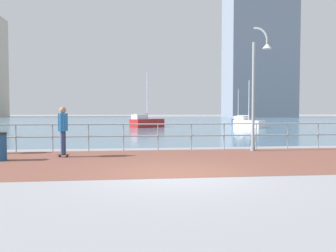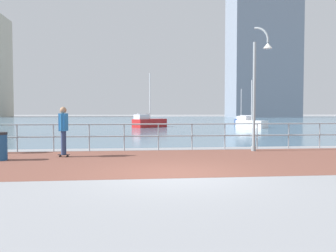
# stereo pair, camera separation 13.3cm
# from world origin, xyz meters

# --- Properties ---
(ground) EXTENTS (220.00, 220.00, 0.00)m
(ground) POSITION_xyz_m (0.00, 40.00, 0.00)
(ground) COLOR gray
(brick_paving) EXTENTS (28.00, 5.88, 0.01)m
(brick_paving) POSITION_xyz_m (0.00, 2.41, 0.00)
(brick_paving) COLOR brown
(brick_paving) RESTS_ON ground
(harbor_water) EXTENTS (180.00, 88.00, 0.00)m
(harbor_water) POSITION_xyz_m (0.00, 50.35, 0.00)
(harbor_water) COLOR slate
(harbor_water) RESTS_ON ground
(waterfront_railing) EXTENTS (25.25, 0.06, 1.11)m
(waterfront_railing) POSITION_xyz_m (-0.00, 5.35, 0.77)
(waterfront_railing) COLOR #8C99A3
(waterfront_railing) RESTS_ON ground
(lamppost) EXTENTS (0.67, 0.65, 4.98)m
(lamppost) POSITION_xyz_m (3.96, 4.63, 2.76)
(lamppost) COLOR gray
(lamppost) RESTS_ON ground
(skateboarder) EXTENTS (0.41, 0.56, 1.77)m
(skateboarder) POSITION_xyz_m (-3.48, 3.68, 1.07)
(skateboarder) COLOR black
(skateboarder) RESTS_ON ground
(trash_bin) EXTENTS (0.46, 0.46, 0.93)m
(trash_bin) POSITION_xyz_m (-5.38, 3.02, 0.47)
(trash_bin) COLOR navy
(trash_bin) RESTS_ON ground
(sailboat_ivory) EXTENTS (2.46, 3.41, 4.65)m
(sailboat_ivory) POSITION_xyz_m (10.46, 23.84, 0.44)
(sailboat_ivory) COLOR white
(sailboat_ivory) RESTS_ON ground
(sailboat_yellow) EXTENTS (2.36, 3.18, 4.37)m
(sailboat_yellow) POSITION_xyz_m (12.21, 32.25, 0.42)
(sailboat_yellow) COLOR #284799
(sailboat_yellow) RESTS_ON ground
(sailboat_teal) EXTENTS (3.65, 3.54, 5.46)m
(sailboat_teal) POSITION_xyz_m (0.54, 25.60, 0.52)
(sailboat_teal) COLOR #B21E1E
(sailboat_teal) RESTS_ON ground
(tower_brick) EXTENTS (17.59, 10.93, 38.79)m
(tower_brick) POSITION_xyz_m (33.51, 79.97, 18.56)
(tower_brick) COLOR slate
(tower_brick) RESTS_ON ground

